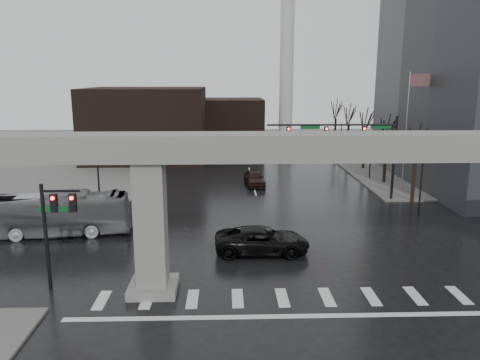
{
  "coord_description": "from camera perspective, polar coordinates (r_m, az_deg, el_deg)",
  "views": [
    {
      "loc": [
        -2.98,
        -23.95,
        11.6
      ],
      "look_at": [
        -2.0,
        7.84,
        4.5
      ],
      "focal_mm": 35.0,
      "sensor_mm": 36.0,
      "label": 1
    }
  ],
  "objects": [
    {
      "name": "ground",
      "position": [
        26.78,
        4.93,
        -13.14
      ],
      "size": [
        160.0,
        160.0,
        0.0
      ],
      "primitive_type": "plane",
      "color": "black",
      "rests_on": "ground"
    },
    {
      "name": "sidewalk_ne",
      "position": [
        67.57,
        23.67,
        1.7
      ],
      "size": [
        28.0,
        36.0,
        0.15
      ],
      "primitive_type": "cube",
      "color": "#625F5D",
      "rests_on": "ground"
    },
    {
      "name": "sidewalk_nw",
      "position": [
        65.24,
        -22.4,
        1.45
      ],
      "size": [
        28.0,
        36.0,
        0.15
      ],
      "primitive_type": "cube",
      "color": "#625F5D",
      "rests_on": "ground"
    },
    {
      "name": "elevated_guideway",
      "position": [
        24.77,
        8.13,
        1.48
      ],
      "size": [
        48.0,
        2.6,
        8.7
      ],
      "color": "gray",
      "rests_on": "ground"
    },
    {
      "name": "building_far_left",
      "position": [
        67.19,
        -11.28,
        6.7
      ],
      "size": [
        16.0,
        14.0,
        10.0
      ],
      "primitive_type": "cube",
      "color": "black",
      "rests_on": "ground"
    },
    {
      "name": "building_far_mid",
      "position": [
        76.33,
        -1.03,
        6.87
      ],
      "size": [
        10.0,
        10.0,
        8.0
      ],
      "primitive_type": "cube",
      "color": "black",
      "rests_on": "ground"
    },
    {
      "name": "smokestack",
      "position": [
        70.54,
        5.72,
        13.94
      ],
      "size": [
        3.6,
        3.6,
        30.0
      ],
      "color": "silver",
      "rests_on": "ground"
    },
    {
      "name": "signal_mast_arm",
      "position": [
        44.77,
        13.81,
        4.81
      ],
      "size": [
        12.12,
        0.43,
        8.0
      ],
      "color": "black",
      "rests_on": "ground"
    },
    {
      "name": "signal_left_pole",
      "position": [
        27.21,
        -21.68,
        -4.39
      ],
      "size": [
        2.3,
        0.3,
        6.0
      ],
      "color": "black",
      "rests_on": "ground"
    },
    {
      "name": "flagpole_assembly",
      "position": [
        49.62,
        20.01,
        7.13
      ],
      "size": [
        2.06,
        0.12,
        12.0
      ],
      "color": "silver",
      "rests_on": "ground"
    },
    {
      "name": "lamp_right_0",
      "position": [
        42.16,
        21.28,
        0.6
      ],
      "size": [
        1.22,
        0.32,
        5.11
      ],
      "color": "black",
      "rests_on": "ground"
    },
    {
      "name": "lamp_right_1",
      "position": [
        55.1,
        15.69,
        3.63
      ],
      "size": [
        1.22,
        0.32,
        5.11
      ],
      "color": "black",
      "rests_on": "ground"
    },
    {
      "name": "lamp_right_2",
      "position": [
        68.46,
        12.23,
        5.48
      ],
      "size": [
        1.22,
        0.32,
        5.11
      ],
      "color": "black",
      "rests_on": "ground"
    },
    {
      "name": "lamp_left_0",
      "position": [
        40.21,
        -16.9,
        0.37
      ],
      "size": [
        1.22,
        0.32,
        5.11
      ],
      "color": "black",
      "rests_on": "ground"
    },
    {
      "name": "lamp_left_1",
      "position": [
        53.62,
        -13.08,
        3.54
      ],
      "size": [
        1.22,
        0.32,
        5.11
      ],
      "color": "black",
      "rests_on": "ground"
    },
    {
      "name": "lamp_left_2",
      "position": [
        67.28,
        -10.8,
        5.42
      ],
      "size": [
        1.22,
        0.32,
        5.11
      ],
      "color": "black",
      "rests_on": "ground"
    },
    {
      "name": "tree_right_0",
      "position": [
        46.32,
        20.49,
        0.81
      ],
      "size": [
        1.09,
        1.58,
        7.5
      ],
      "color": "black",
      "rests_on": "ground"
    },
    {
      "name": "tree_right_1",
      "position": [
        53.66,
        17.32,
        2.62
      ],
      "size": [
        1.09,
        1.61,
        7.67
      ],
      "color": "black",
      "rests_on": "ground"
    },
    {
      "name": "tree_right_2",
      "position": [
        61.17,
        14.93,
        4.0
      ],
      "size": [
        1.1,
        1.63,
        7.85
      ],
      "color": "black",
      "rests_on": "ground"
    },
    {
      "name": "tree_right_3",
      "position": [
        68.79,
        13.05,
        5.06
      ],
      "size": [
        1.11,
        1.66,
        8.02
      ],
      "color": "black",
      "rests_on": "ground"
    },
    {
      "name": "tree_right_4",
      "position": [
        76.49,
        11.54,
        5.91
      ],
      "size": [
        1.12,
        1.69,
        8.19
      ],
      "color": "black",
      "rests_on": "ground"
    },
    {
      "name": "pickup_truck",
      "position": [
        31.46,
        2.71,
        -7.37
      ],
      "size": [
        6.35,
        3.03,
        1.75
      ],
      "primitive_type": "imported",
      "rotation": [
        0.0,
        0.0,
        1.55
      ],
      "color": "black",
      "rests_on": "ground"
    },
    {
      "name": "city_bus",
      "position": [
        37.35,
        -22.02,
        -3.89
      ],
      "size": [
        11.67,
        3.8,
        3.19
      ],
      "primitive_type": "imported",
      "rotation": [
        0.0,
        0.0,
        1.67
      ],
      "color": "#959599",
      "rests_on": "ground"
    },
    {
      "name": "far_car",
      "position": [
        50.52,
        1.76,
        0.25
      ],
      "size": [
        2.34,
        4.94,
        1.63
      ],
      "primitive_type": "imported",
      "rotation": [
        0.0,
        0.0,
        0.09
      ],
      "color": "black",
      "rests_on": "ground"
    }
  ]
}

